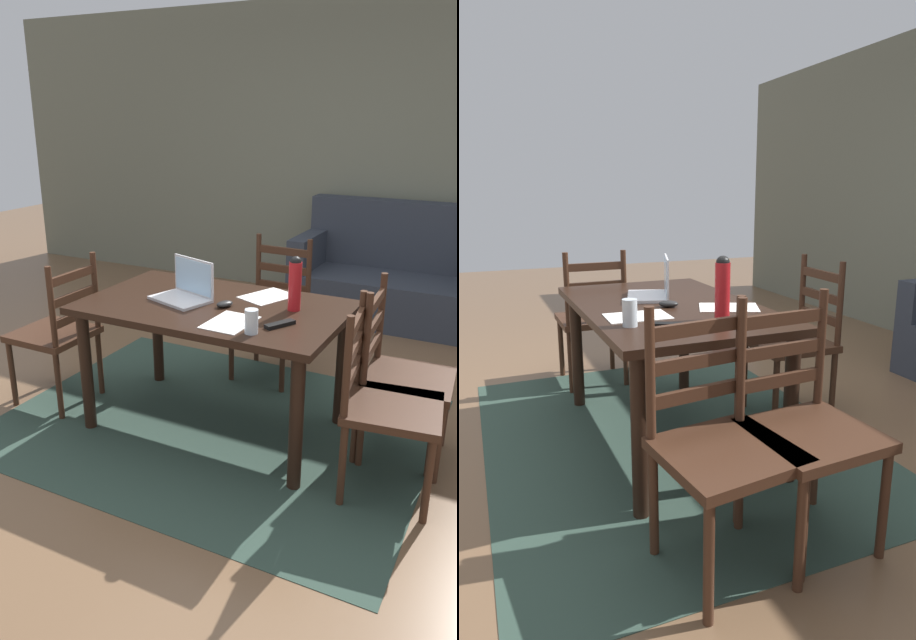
{
  "view_description": "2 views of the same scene",
  "coord_description": "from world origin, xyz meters",
  "views": [
    {
      "loc": [
        1.51,
        -2.73,
        1.79
      ],
      "look_at": [
        0.08,
        0.02,
        0.67
      ],
      "focal_mm": 33.43,
      "sensor_mm": 36.0,
      "label": 1
    },
    {
      "loc": [
        2.5,
        -0.93,
        1.32
      ],
      "look_at": [
        -0.03,
        0.13,
        0.65
      ],
      "focal_mm": 29.31,
      "sensor_mm": 36.0,
      "label": 2
    }
  ],
  "objects": [
    {
      "name": "paper_stack_left",
      "position": [
        0.21,
        -0.23,
        0.76
      ],
      "size": [
        0.22,
        0.3,
        0.0
      ],
      "primitive_type": "cube",
      "rotation": [
        0.0,
        0.0,
        -0.03
      ],
      "color": "white",
      "rests_on": "dining_table"
    },
    {
      "name": "dining_table",
      "position": [
        0.0,
        0.0,
        0.65
      ],
      "size": [
        1.44,
        0.88,
        0.75
      ],
      "color": "black",
      "rests_on": "ground"
    },
    {
      "name": "paper_stack_right",
      "position": [
        0.21,
        0.26,
        0.76
      ],
      "size": [
        0.31,
        0.35,
        0.0
      ],
      "primitive_type": "cube",
      "rotation": [
        0.0,
        0.0,
        -0.4
      ],
      "color": "white",
      "rests_on": "dining_table"
    },
    {
      "name": "chair_right_near",
      "position": [
        1.01,
        -0.18,
        0.46
      ],
      "size": [
        0.49,
        0.49,
        0.95
      ],
      "color": "#3D2316",
      "rests_on": "ground"
    },
    {
      "name": "water_bottle",
      "position": [
        0.43,
        0.11,
        0.91
      ],
      "size": [
        0.07,
        0.07,
        0.3
      ],
      "color": "red",
      "rests_on": "dining_table"
    },
    {
      "name": "chair_far_head",
      "position": [
        0.0,
        0.81,
        0.46
      ],
      "size": [
        0.46,
        0.46,
        0.95
      ],
      "color": "#3D2316",
      "rests_on": "ground"
    },
    {
      "name": "tv_remote",
      "position": [
        0.46,
        -0.16,
        0.76
      ],
      "size": [
        0.12,
        0.17,
        0.02
      ],
      "primitive_type": "cube",
      "rotation": [
        0.0,
        0.0,
        2.64
      ],
      "color": "black",
      "rests_on": "dining_table"
    },
    {
      "name": "laptop",
      "position": [
        -0.19,
        0.01,
        0.81
      ],
      "size": [
        0.37,
        0.31,
        0.23
      ],
      "color": "silver",
      "rests_on": "dining_table"
    },
    {
      "name": "area_rug",
      "position": [
        0.0,
        0.0,
        0.0
      ],
      "size": [
        2.42,
        1.91,
        0.01
      ],
      "primitive_type": "cube",
      "color": "#2D4238",
      "rests_on": "ground"
    },
    {
      "name": "ground_plane",
      "position": [
        0.0,
        0.0,
        0.0
      ],
      "size": [
        14.0,
        14.0,
        0.0
      ],
      "primitive_type": "plane",
      "color": "brown"
    },
    {
      "name": "couch",
      "position": [
        0.54,
        2.41,
        0.36
      ],
      "size": [
        1.8,
        0.8,
        1.0
      ],
      "color": "#2D333D",
      "rests_on": "ground"
    },
    {
      "name": "wall_back",
      "position": [
        0.0,
        2.88,
        1.35
      ],
      "size": [
        8.0,
        0.12,
        2.7
      ],
      "primitive_type": "cube",
      "color": "#6B6D5B",
      "rests_on": "ground"
    },
    {
      "name": "chair_right_far",
      "position": [
        1.01,
        0.17,
        0.46
      ],
      "size": [
        0.47,
        0.47,
        0.95
      ],
      "color": "#3D2316",
      "rests_on": "ground"
    },
    {
      "name": "computer_mouse",
      "position": [
        0.07,
        -0.02,
        0.77
      ],
      "size": [
        0.1,
        0.12,
        0.03
      ],
      "primitive_type": "ellipsoid",
      "rotation": [
        0.0,
        0.0,
        -0.48
      ],
      "color": "black",
      "rests_on": "dining_table"
    },
    {
      "name": "drinking_glass",
      "position": [
        0.37,
        -0.31,
        0.81
      ],
      "size": [
        0.07,
        0.07,
        0.12
      ],
      "primitive_type": "cylinder",
      "color": "silver",
      "rests_on": "dining_table"
    },
    {
      "name": "chair_left_near",
      "position": [
        -1.01,
        -0.18,
        0.46
      ],
      "size": [
        0.44,
        0.44,
        0.95
      ],
      "color": "#3D2316",
      "rests_on": "ground"
    }
  ]
}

